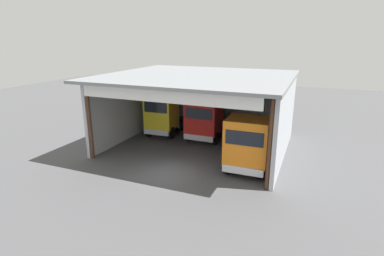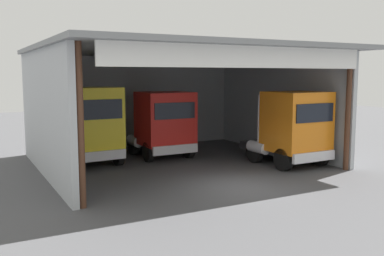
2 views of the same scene
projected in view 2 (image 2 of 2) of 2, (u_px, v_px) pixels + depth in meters
The scene contains 7 objects.
ground_plane at pixel (238, 186), 16.83m from camera, with size 80.00×80.00×0.00m, color #4C4C4F.
workshop_shed at pixel (170, 84), 21.77m from camera, with size 13.13×12.16×5.57m.
truck_yellow_right_bay at pixel (92, 126), 20.62m from camera, with size 2.65×5.01×3.74m.
truck_red_yard_outside at pixel (163, 123), 22.48m from camera, with size 2.71×4.57×3.44m.
truck_orange_center_left_bay at pixel (292, 127), 20.48m from camera, with size 2.77×4.48×3.54m.
oil_drum at pixel (183, 139), 26.52m from camera, with size 0.58×0.58×0.86m, color #194CB2.
tool_cart at pixel (180, 139), 25.98m from camera, with size 0.90×0.60×1.00m, color #1E59A5.
Camera 2 is at (-9.36, -13.62, 4.33)m, focal length 40.50 mm.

